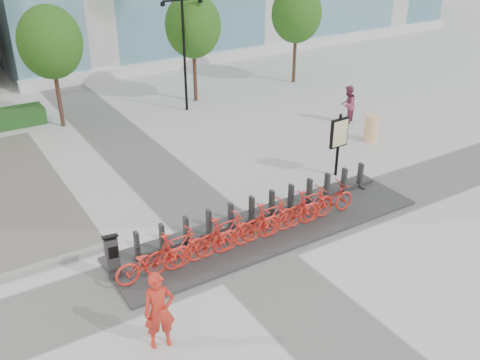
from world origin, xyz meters
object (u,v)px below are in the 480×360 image
pedestrian (348,104)px  construction_barrel (371,128)px  kiosk (112,256)px  worker_red (159,311)px  map_sign (339,136)px  bike_0 (151,261)px

pedestrian → construction_barrel: (-0.59, -2.08, -0.29)m
kiosk → construction_barrel: bearing=23.6°
kiosk → worker_red: (0.05, -2.73, 0.23)m
construction_barrel → map_sign: 3.82m
worker_red → construction_barrel: 13.38m
worker_red → kiosk: bearing=104.4°
worker_red → construction_barrel: size_ratio=1.71×
construction_barrel → pedestrian: bearing=74.3°
kiosk → pedestrian: (12.61, 5.31, 0.14)m
pedestrian → construction_barrel: pedestrian is taller
bike_0 → kiosk: 0.96m
map_sign → bike_0: bearing=-167.6°
kiosk → construction_barrel: kiosk is taller
kiosk → worker_red: 2.74m
bike_0 → kiosk: (-0.79, 0.53, 0.11)m
kiosk → pedestrian: 13.68m
worker_red → map_sign: bearing=39.7°
kiosk → construction_barrel: (12.02, 3.23, -0.15)m
bike_0 → worker_red: (-0.74, -2.20, 0.34)m
map_sign → construction_barrel: bearing=24.5°
worker_red → pedestrian: worker_red is taller
construction_barrel → map_sign: map_sign is taller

